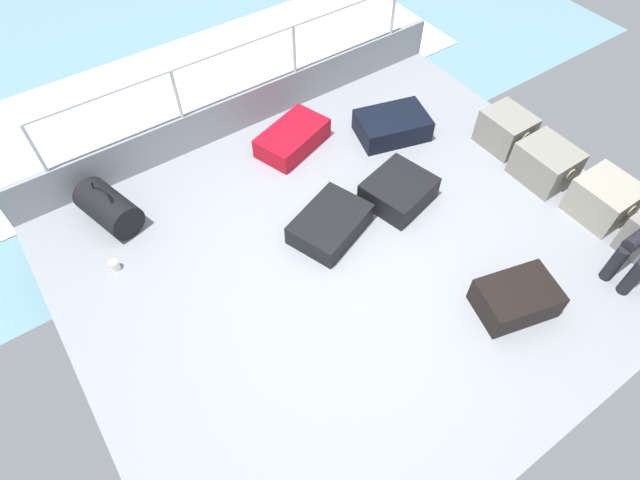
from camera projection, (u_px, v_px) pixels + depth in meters
ground_plane at (361, 253)px, 4.90m from camera, size 4.40×5.20×0.06m
gunwale_port at (244, 110)px, 5.79m from camera, size 0.06×5.20×0.45m
railing_port at (237, 66)px, 5.35m from camera, size 0.04×4.20×1.02m
sea_wake at (196, 88)px, 6.95m from camera, size 12.00×12.00×0.01m
cargo_crate_0 at (506, 130)px, 5.63m from camera, size 0.53×0.43×0.39m
cargo_crate_1 at (546, 163)px, 5.32m from camera, size 0.58×0.47×0.38m
cargo_crate_2 at (604, 199)px, 5.01m from camera, size 0.55×0.49×0.39m
suitcase_0 at (516, 298)px, 4.40m from camera, size 0.60×0.74×0.27m
suitcase_1 at (399, 191)px, 5.17m from camera, size 0.69×0.74×0.25m
suitcase_2 at (292, 138)px, 5.67m from camera, size 0.68×0.90×0.23m
suitcase_3 at (330, 224)px, 4.93m from camera, size 0.74×0.87×0.22m
suitcase_4 at (392, 125)px, 5.78m from camera, size 0.70×0.87×0.25m
duffel_bag at (109, 208)px, 4.96m from camera, size 0.70×0.51×0.51m
paper_cup at (115, 265)px, 4.71m from camera, size 0.08×0.08×0.10m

